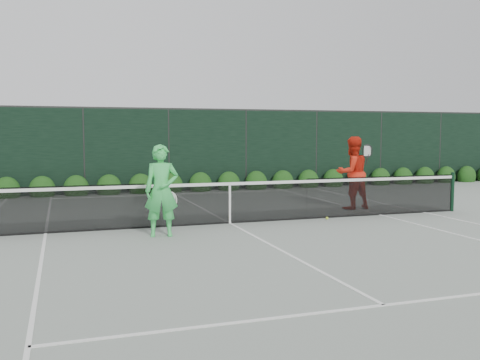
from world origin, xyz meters
name	(u,v)px	position (x,y,z in m)	size (l,w,h in m)	color
ground	(230,223)	(0.00, 0.00, 0.00)	(80.00, 80.00, 0.00)	gray
tennis_net	(229,201)	(-0.02, 0.00, 0.53)	(12.90, 0.10, 1.07)	#10321E
player_woman	(162,191)	(-1.80, -1.04, 0.95)	(0.75, 0.55, 1.90)	#3DD25D
player_man	(352,173)	(4.00, 1.24, 1.02)	(1.06, 0.87, 2.04)	red
court_lines	(230,223)	(0.00, 0.00, 0.01)	(11.03, 23.83, 0.01)	white
windscreen_fence	(273,166)	(0.00, -2.71, 1.51)	(32.00, 21.07, 3.06)	black
hedge_row	(171,186)	(0.00, 7.15, 0.23)	(31.66, 0.65, 0.94)	#10380F
tennis_balls	(237,218)	(0.36, 0.54, 0.03)	(4.11, 1.48, 0.07)	#D6F736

